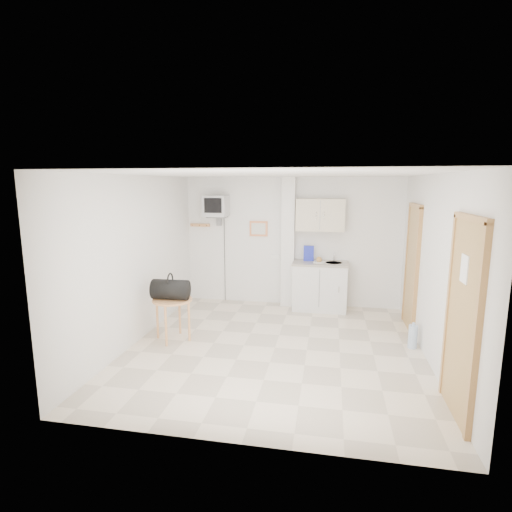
% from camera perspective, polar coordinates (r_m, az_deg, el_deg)
% --- Properties ---
extents(ground, '(4.50, 4.50, 0.00)m').
position_cam_1_polar(ground, '(6.02, 2.73, -12.94)').
color(ground, beige).
rests_on(ground, ground).
extents(room_envelope, '(4.24, 4.54, 2.55)m').
position_cam_1_polar(room_envelope, '(5.66, 5.39, 1.75)').
color(room_envelope, white).
rests_on(room_envelope, ground).
extents(kitchenette, '(1.03, 0.58, 2.10)m').
position_cam_1_polar(kitchenette, '(7.65, 9.11, -1.68)').
color(kitchenette, silver).
rests_on(kitchenette, ground).
extents(crt_television, '(0.44, 0.45, 2.15)m').
position_cam_1_polar(crt_television, '(7.83, -5.71, 7.03)').
color(crt_television, slate).
rests_on(crt_television, ground).
extents(round_table, '(0.60, 0.60, 0.65)m').
position_cam_1_polar(round_table, '(6.25, -11.84, -6.81)').
color(round_table, '#CA854D').
rests_on(round_table, ground).
extents(duffel_bag, '(0.56, 0.32, 0.41)m').
position_cam_1_polar(duffel_bag, '(6.18, -12.12, -4.67)').
color(duffel_bag, black).
rests_on(duffel_bag, round_table).
extents(water_bottle, '(0.13, 0.13, 0.39)m').
position_cam_1_polar(water_bottle, '(6.37, 21.49, -10.66)').
color(water_bottle, '#A2B9D5').
rests_on(water_bottle, ground).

